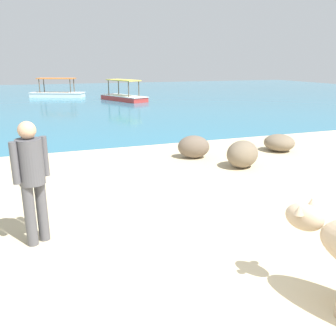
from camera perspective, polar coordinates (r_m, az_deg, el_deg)
The scene contains 8 objects.
sand_beach at distance 3.99m, azimuth 11.49°, elevation -19.58°, with size 18.00×14.00×0.04m, color #CCB78E.
water_surface at distance 24.87m, azimuth -16.25°, elevation 10.41°, with size 60.00×36.00×0.03m, color teal.
person_standing at distance 4.84m, azimuth -20.83°, elevation -0.93°, with size 0.44×0.32×1.62m.
shore_rock_large at distance 8.96m, azimuth 4.09°, elevation 3.38°, with size 0.79×0.57×0.56m, color #6B5B4C.
shore_rock_small at distance 10.11m, azimuth 17.25°, elevation 3.86°, with size 0.81×0.77×0.45m, color #756651.
shore_rock_flat at distance 8.29m, azimuth 11.72°, elevation 2.18°, with size 0.79×0.66×0.61m, color #756651.
boat_white at distance 26.59m, azimuth -17.16°, elevation 11.32°, with size 3.82×2.57×1.29m.
boat_red at distance 23.20m, azimuth -7.07°, elevation 11.26°, with size 2.45×3.84×1.29m.
Camera 1 is at (-1.79, -2.70, 2.34)m, focal length 38.36 mm.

